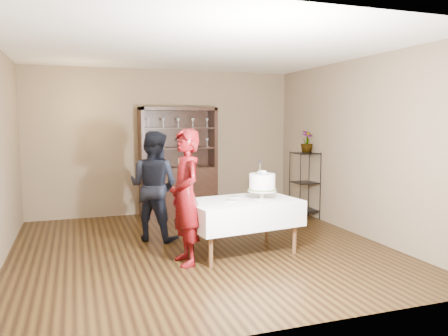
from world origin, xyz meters
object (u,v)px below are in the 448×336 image
Objects in this scene: cake at (262,183)px; potted_plant at (307,142)px; plant_etagere at (305,182)px; cake_table at (242,213)px; man at (154,186)px; china_hutch at (178,179)px; woman at (186,197)px.

cake is 2.35m from potted_plant.
plant_etagere reaches higher than cake_table.
potted_plant is (2.86, 0.56, 0.58)m from man.
man reaches higher than potted_plant.
woman is (-0.55, -2.81, 0.17)m from china_hutch.
plant_etagere is at bearing 40.95° from cake_table.
woman is 1.24m from man.
china_hutch reaches higher than man.
china_hutch is at bearing 100.98° from cake.
china_hutch is 1.20× the size of woman.
china_hutch reaches higher than potted_plant.
man is (-0.98, 1.06, 0.25)m from cake_table.
man is 4.16× the size of potted_plant.
potted_plant is (2.12, -1.02, 0.72)m from china_hutch.
cake_table is at bearing -139.05° from plant_etagere.
china_hutch reaches higher than cake.
woman reaches higher than potted_plant.
cake_table is 0.47m from cake.
potted_plant reaches higher than cake.
cake_table is 1.46m from man.
cake_table is 4.03× the size of potted_plant.
china_hutch is 1.75m from man.
cake is at bearing -133.81° from plant_etagere.
cake_table is (-1.84, -1.59, -0.10)m from plant_etagere.
china_hutch is 1.28× the size of cake_table.
potted_plant is (0.04, 0.03, 0.73)m from plant_etagere.
man is at bearing -114.84° from china_hutch.
plant_etagere is at bearing -131.80° from man.
china_hutch is at bearing 153.17° from plant_etagere.
china_hutch is 2.33m from plant_etagere.
man is at bearing 138.87° from cake.
china_hutch is 2.66m from cake_table.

